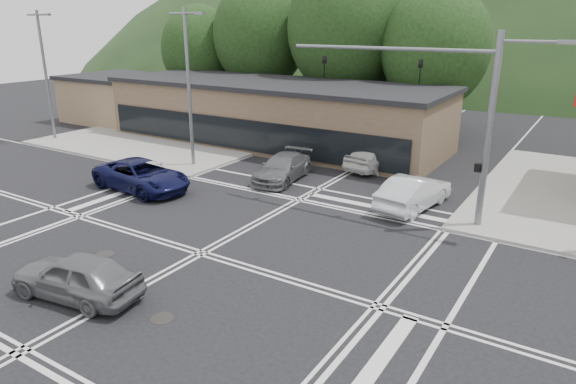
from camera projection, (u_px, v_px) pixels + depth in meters
The scene contains 18 objects.
ground at pixel (201, 253), 19.32m from camera, with size 120.00×120.00×0.00m, color black.
sidewalk_nw at pixel (183, 135), 38.91m from camera, with size 16.00×16.00×0.15m, color gray.
commercial_row at pixel (274, 114), 36.37m from camera, with size 24.00×8.00×4.00m, color brown.
commercial_nw at pixel (121, 100), 44.51m from camera, with size 8.00×7.00×3.60m, color #846B4F.
hill_north at pixel (538, 69), 91.54m from camera, with size 252.00×126.00×140.00m, color #1D3216.
tree_n_a at pixel (260, 35), 43.38m from camera, with size 8.00×8.00×11.75m.
tree_n_b at pixel (346, 28), 39.13m from camera, with size 9.00×9.00×12.98m.
tree_n_c at pixel (435, 48), 36.01m from camera, with size 7.60×7.60×10.87m.
tree_n_d at pixel (199, 50), 46.02m from camera, with size 6.80×6.80×9.76m.
tree_n_e at pixel (414, 36), 40.53m from camera, with size 8.40×8.40×11.98m.
streetlight_nw at pixel (189, 81), 29.20m from camera, with size 2.50×0.25×9.00m.
streetlight_w at pixel (46, 70), 36.02m from camera, with size 2.50×0.25×9.00m.
signal_mast_ne at pixel (460, 105), 20.78m from camera, with size 11.65×0.30×8.00m.
car_blue_west at pixel (142, 175), 26.31m from camera, with size 2.57×5.57×1.55m, color #0C0E36.
car_grey_center at pixel (76, 276), 16.04m from camera, with size 1.75×4.36×1.48m, color slate.
car_queue_a at pixel (414, 192), 23.72m from camera, with size 1.65×4.73×1.56m, color silver.
car_queue_b at pixel (377, 155), 30.12m from camera, with size 1.98×4.93×1.68m, color silver.
car_northbound at pixel (283, 168), 27.97m from camera, with size 1.95×4.80×1.39m, color #5A5C5F.
Camera 1 is at (12.14, -13.14, 8.33)m, focal length 32.00 mm.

